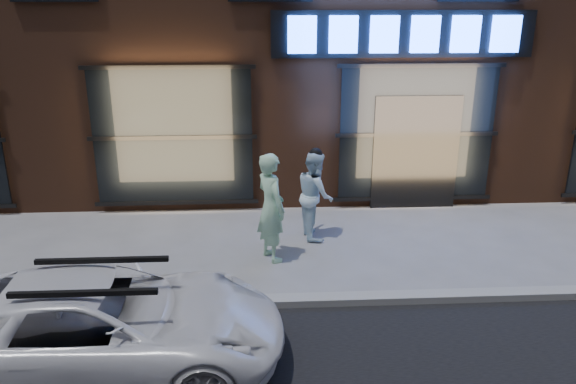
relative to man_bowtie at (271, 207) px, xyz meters
name	(u,v)px	position (x,y,z in m)	size (l,w,h in m)	color
ground	(479,299)	(3.08, -1.57, -0.94)	(90.00, 90.00, 0.00)	slate
curb	(480,295)	(3.08, -1.57, -0.88)	(60.00, 0.25, 0.12)	gray
man_bowtie	(271,207)	(0.00, 0.00, 0.00)	(0.69, 0.45, 1.89)	#A9DEB5
man_cap	(315,195)	(0.84, 0.93, -0.12)	(0.80, 0.62, 1.65)	white
white_suv	(100,326)	(-2.12, -2.95, -0.33)	(2.03, 4.40, 1.22)	white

